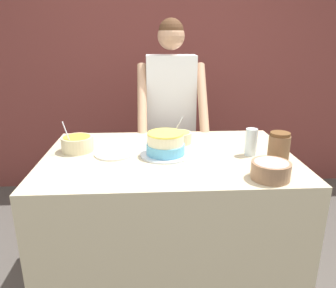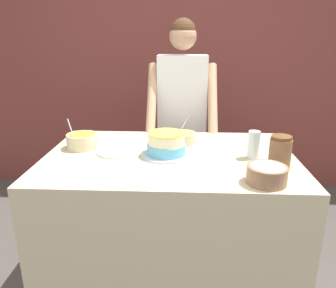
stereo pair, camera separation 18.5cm
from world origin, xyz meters
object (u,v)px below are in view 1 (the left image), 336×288
(frosting_bowl_orange, at_px, (77,143))
(frosting_bowl_pink, at_px, (271,170))
(person_baker, at_px, (171,107))
(frosting_bowl_yellow, at_px, (179,137))
(drinking_glass, at_px, (251,142))
(stoneware_jar, at_px, (279,149))
(ceramic_plate, at_px, (115,154))
(cake, at_px, (166,145))

(frosting_bowl_orange, xyz_separation_m, frosting_bowl_pink, (1.02, -0.47, -0.00))
(person_baker, bearing_deg, frosting_bowl_yellow, -88.44)
(frosting_bowl_pink, bearing_deg, frosting_bowl_yellow, 123.77)
(frosting_bowl_orange, distance_m, frosting_bowl_yellow, 0.64)
(person_baker, relative_size, frosting_bowl_yellow, 10.49)
(frosting_bowl_pink, xyz_separation_m, drinking_glass, (0.00, 0.34, 0.03))
(frosting_bowl_yellow, bearing_deg, frosting_bowl_pink, -56.23)
(drinking_glass, height_order, stoneware_jar, stoneware_jar)
(person_baker, bearing_deg, ceramic_plate, -116.51)
(person_baker, xyz_separation_m, frosting_bowl_orange, (-0.61, -0.69, -0.07))
(person_baker, distance_m, frosting_bowl_orange, 0.93)
(cake, xyz_separation_m, ceramic_plate, (-0.30, 0.03, -0.06))
(drinking_glass, distance_m, stoneware_jar, 0.18)
(ceramic_plate, bearing_deg, stoneware_jar, -12.38)
(frosting_bowl_orange, bearing_deg, person_baker, 48.47)
(cake, height_order, frosting_bowl_yellow, frosting_bowl_yellow)
(stoneware_jar, bearing_deg, ceramic_plate, 167.62)
(person_baker, bearing_deg, cake, -96.04)
(frosting_bowl_yellow, bearing_deg, cake, -113.60)
(frosting_bowl_pink, xyz_separation_m, stoneware_jar, (0.11, 0.19, 0.04))
(drinking_glass, bearing_deg, cake, 177.49)
(frosting_bowl_pink, distance_m, stoneware_jar, 0.22)
(person_baker, bearing_deg, frosting_bowl_pink, -70.56)
(person_baker, bearing_deg, stoneware_jar, -61.84)
(frosting_bowl_orange, relative_size, frosting_bowl_pink, 1.03)
(frosting_bowl_yellow, xyz_separation_m, stoneware_jar, (0.50, -0.40, 0.05))
(frosting_bowl_pink, bearing_deg, drinking_glass, 89.61)
(frosting_bowl_orange, xyz_separation_m, frosting_bowl_yellow, (0.63, 0.12, -0.01))
(person_baker, distance_m, drinking_glass, 0.92)
(drinking_glass, distance_m, ceramic_plate, 0.80)
(frosting_bowl_orange, bearing_deg, ceramic_plate, -18.67)
(frosting_bowl_yellow, bearing_deg, drinking_glass, -32.39)
(cake, height_order, frosting_bowl_orange, frosting_bowl_orange)
(frosting_bowl_yellow, relative_size, stoneware_jar, 0.92)
(frosting_bowl_pink, bearing_deg, cake, 143.97)
(person_baker, distance_m, ceramic_plate, 0.87)
(person_baker, xyz_separation_m, cake, (-0.08, -0.80, -0.06))
(person_baker, relative_size, frosting_bowl_pink, 9.08)
(cake, distance_m, stoneware_jar, 0.63)
(person_baker, relative_size, cake, 5.79)
(frosting_bowl_yellow, bearing_deg, ceramic_plate, -153.47)
(cake, height_order, frosting_bowl_pink, cake)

